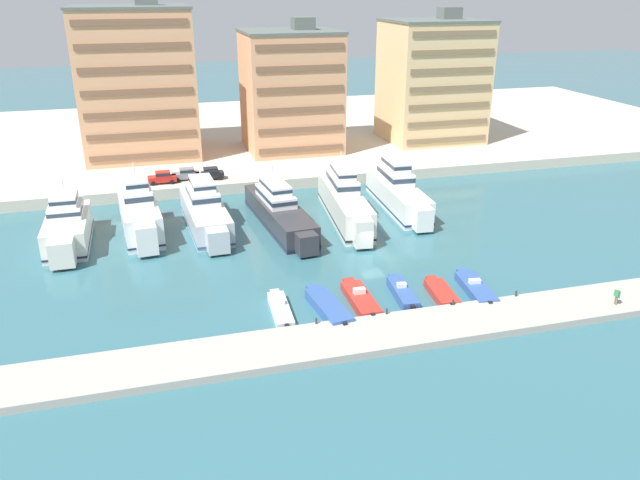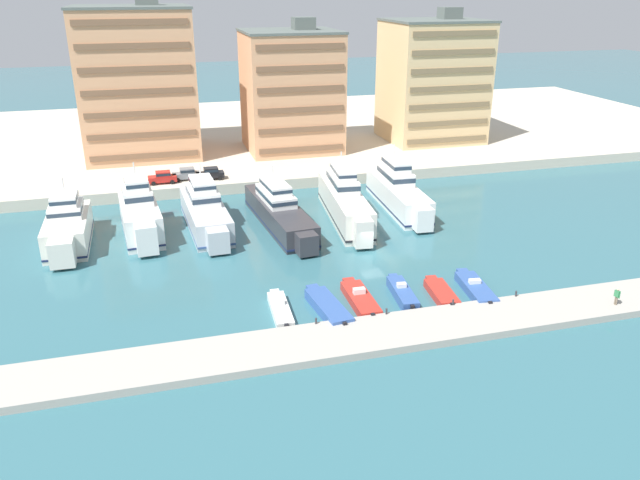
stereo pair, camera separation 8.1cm
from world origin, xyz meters
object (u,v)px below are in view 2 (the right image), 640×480
Objects in this scene: yacht_white_center_right at (398,191)px; motorboat_red_mid_left at (360,298)px; car_red_far_left at (163,177)px; car_grey_left at (187,174)px; motorboat_white_far_left at (280,309)px; car_black_mid_left at (210,173)px; yacht_ivory_far_left at (67,227)px; yacht_charcoal_center_left at (279,211)px; motorboat_blue_center_right at (475,288)px; yacht_silver_mid_left at (205,211)px; motorboat_blue_left at (328,307)px; pedestrian_near_edge at (617,295)px; motorboat_blue_center_left at (402,293)px; yacht_ivory_center at (345,201)px; yacht_white_left at (140,215)px; motorboat_red_center at (441,293)px.

motorboat_red_mid_left is at bearing -119.09° from yacht_white_center_right.
car_red_far_left is 3.65m from car_grey_left.
car_black_mid_left reaches higher than motorboat_white_far_left.
yacht_ivory_far_left is 3.76× the size of car_black_mid_left.
motorboat_blue_center_right is (15.21, -23.86, -1.50)m from yacht_charcoal_center_left.
yacht_silver_mid_left reaches higher than motorboat_blue_left.
motorboat_red_mid_left is 24.28m from pedestrian_near_edge.
motorboat_red_mid_left is at bearing -71.68° from car_grey_left.
yacht_white_center_right is 2.80× the size of motorboat_blue_center_left.
yacht_ivory_center is at bearing -37.40° from car_red_far_left.
yacht_ivory_center is 2.91× the size of motorboat_white_far_left.
yacht_charcoal_center_left is at bearing 89.20° from motorboat_blue_left.
yacht_ivory_center reaches higher than car_black_mid_left.
yacht_white_left is 17.25m from yacht_charcoal_center_left.
motorboat_blue_center_right is at bearing -57.48° from yacht_charcoal_center_left.
yacht_white_left reaches higher than car_red_far_left.
motorboat_red_mid_left is at bearing 0.45° from motorboat_white_far_left.
yacht_white_left is at bearing 139.08° from motorboat_red_center.
motorboat_blue_center_right is at bearing -2.42° from motorboat_white_far_left.
yacht_ivory_far_left reaches higher than yacht_charcoal_center_left.
motorboat_red_center is 45.22m from car_black_mid_left.
motorboat_blue_center_right is 50.46m from car_red_far_left.
motorboat_blue_center_left is at bearing 173.27° from motorboat_blue_center_right.
yacht_ivory_far_left is 8.47m from yacht_white_left.
yacht_white_left reaches higher than yacht_ivory_center.
yacht_ivory_far_left is 60.44m from pedestrian_near_edge.
yacht_ivory_far_left is 2.34× the size of motorboat_red_center.
yacht_white_center_right is (17.30, 2.39, 0.44)m from yacht_charcoal_center_left.
car_grey_left is (-18.02, 41.09, 2.12)m from motorboat_blue_center_left.
yacht_ivory_far_left reaches higher than motorboat_blue_left.
motorboat_red_center is (3.83, -0.84, -0.10)m from motorboat_blue_center_left.
pedestrian_near_edge reaches higher than motorboat_blue_center_right.
motorboat_blue_center_left is (7.62, -22.96, -1.44)m from yacht_charcoal_center_left.
motorboat_blue_center_right is 13.06m from pedestrian_near_edge.
motorboat_white_far_left is at bearing -179.76° from motorboat_blue_center_left.
yacht_ivory_far_left is at bearing -130.48° from car_grey_left.
yacht_ivory_far_left is 1.93× the size of motorboat_blue_center_right.
pedestrian_near_edge reaches higher than motorboat_blue_center_left.
motorboat_blue_left is 1.16× the size of motorboat_blue_center_left.
motorboat_red_mid_left is (20.41, -23.99, -2.17)m from yacht_white_left.
motorboat_red_mid_left is 1.12× the size of motorboat_blue_center_left.
pedestrian_near_edge is at bearing -49.91° from yacht_charcoal_center_left.
car_red_far_left is (3.27, 16.23, 0.00)m from yacht_white_left.
motorboat_red_mid_left is 1.97× the size of car_red_far_left.
yacht_white_center_right is 4.94× the size of car_red_far_left.
yacht_white_left is 34.60m from motorboat_blue_center_left.
yacht_silver_mid_left is 25.08m from motorboat_white_far_left.
yacht_ivory_far_left is 23.47m from car_grey_left.
car_black_mid_left is at bearing 57.92° from yacht_white_left.
yacht_ivory_center is 24.70m from motorboat_blue_center_right.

